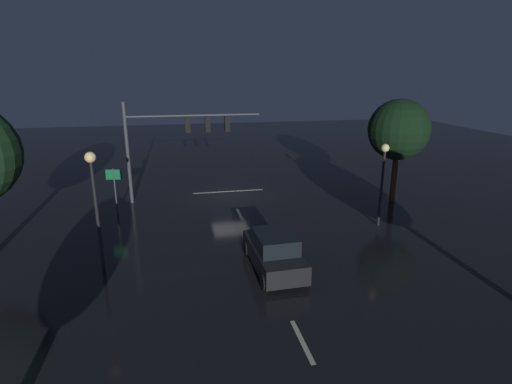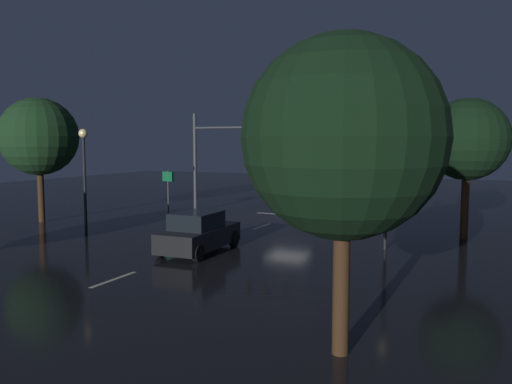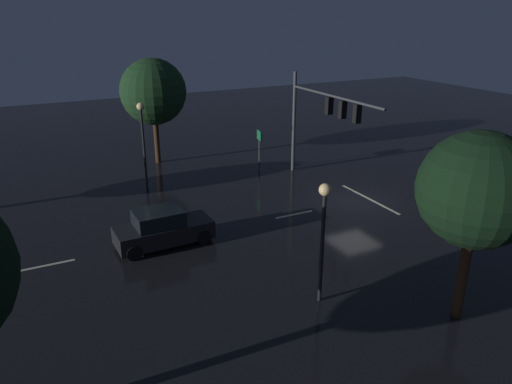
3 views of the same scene
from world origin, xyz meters
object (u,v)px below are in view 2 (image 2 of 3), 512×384
object	(u,v)px
tree_left_near	(343,138)
tree_right_far	(39,137)
car_approaching	(199,233)
route_sign	(168,183)
traffic_signal_assembly	(238,144)
street_lamp_left_kerb	(387,174)
street_lamp_right_kerb	(84,161)
tree_left_far	(467,140)

from	to	relation	value
tree_left_near	tree_right_far	xyz separation A→B (m)	(20.69, -10.93, 0.25)
car_approaching	route_sign	distance (m)	11.50
traffic_signal_assembly	route_sign	world-z (taller)	traffic_signal_assembly
traffic_signal_assembly	tree_right_far	bearing A→B (deg)	40.41
traffic_signal_assembly	street_lamp_left_kerb	distance (m)	12.75
street_lamp_left_kerb	tree_right_far	world-z (taller)	tree_right_far
car_approaching	street_lamp_right_kerb	distance (m)	7.78
street_lamp_left_kerb	tree_left_near	distance (m)	11.64
traffic_signal_assembly	street_lamp_right_kerb	world-z (taller)	traffic_signal_assembly
car_approaching	tree_left_far	xyz separation A→B (m)	(-9.89, -7.58, 3.89)
traffic_signal_assembly	tree_left_far	distance (m)	13.92
route_sign	tree_left_near	world-z (taller)	tree_left_near
route_sign	tree_left_near	size ratio (longest dim) A/B	0.41
traffic_signal_assembly	tree_right_far	xyz separation A→B (m)	(8.86, 7.55, 0.44)
street_lamp_right_kerb	tree_left_near	size ratio (longest dim) A/B	0.77
street_lamp_right_kerb	tree_left_far	bearing A→B (deg)	-159.24
tree_left_far	traffic_signal_assembly	bearing A→B (deg)	-13.49
route_sign	tree_left_far	distance (m)	17.59
street_lamp_left_kerb	route_sign	world-z (taller)	street_lamp_left_kerb
street_lamp_left_kerb	tree_left_far	world-z (taller)	tree_left_far
traffic_signal_assembly	tree_left_near	distance (m)	21.94
street_lamp_right_kerb	tree_right_far	size ratio (longest dim) A/B	0.73
car_approaching	street_lamp_left_kerb	distance (m)	8.30
tree_right_far	street_lamp_right_kerb	bearing A→B (deg)	157.99
tree_left_near	tree_left_far	bearing A→B (deg)	-96.41
car_approaching	street_lamp_left_kerb	world-z (taller)	street_lamp_left_kerb
street_lamp_left_kerb	tree_left_far	size ratio (longest dim) A/B	0.69
tree_right_far	traffic_signal_assembly	bearing A→B (deg)	-139.59
traffic_signal_assembly	street_lamp_right_kerb	xyz separation A→B (m)	(3.51, 9.71, -0.81)
traffic_signal_assembly	street_lamp_right_kerb	bearing A→B (deg)	70.14
street_lamp_right_kerb	traffic_signal_assembly	bearing A→B (deg)	-109.86
street_lamp_right_kerb	tree_right_far	xyz separation A→B (m)	(5.35, -2.16, 1.25)
route_sign	tree_right_far	distance (m)	7.91
car_approaching	street_lamp_right_kerb	size ratio (longest dim) A/B	0.85
car_approaching	tree_left_far	distance (m)	13.05
car_approaching	traffic_signal_assembly	bearing A→B (deg)	-71.37
tree_left_far	car_approaching	bearing A→B (deg)	37.50
street_lamp_right_kerb	car_approaching	bearing A→B (deg)	171.10
car_approaching	tree_left_far	size ratio (longest dim) A/B	0.67
traffic_signal_assembly	route_sign	distance (m)	5.02
street_lamp_left_kerb	tree_left_near	xyz separation A→B (m)	(-1.23, 11.49, 1.40)
traffic_signal_assembly	route_sign	bearing A→B (deg)	29.66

